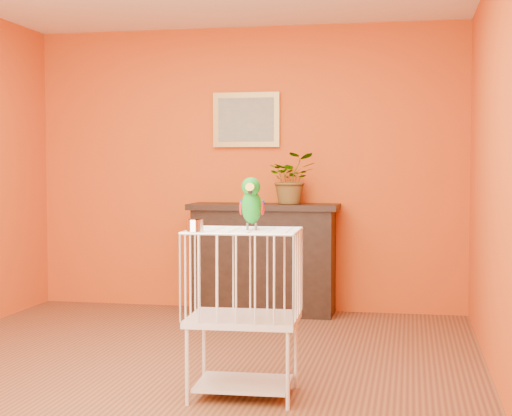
# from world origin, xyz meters

# --- Properties ---
(ground) EXTENTS (4.50, 4.50, 0.00)m
(ground) POSITION_xyz_m (0.00, 0.00, 0.00)
(ground) COLOR brown
(ground) RESTS_ON ground
(room_shell) EXTENTS (4.50, 4.50, 4.50)m
(room_shell) POSITION_xyz_m (0.00, 0.00, 1.58)
(room_shell) COLOR #D14A13
(room_shell) RESTS_ON ground
(console_cabinet) EXTENTS (1.33, 0.48, 0.99)m
(console_cabinet) POSITION_xyz_m (0.20, 2.02, 0.50)
(console_cabinet) COLOR black
(console_cabinet) RESTS_ON ground
(potted_plant) EXTENTS (0.52, 0.55, 0.36)m
(potted_plant) POSITION_xyz_m (0.45, 2.06, 1.16)
(potted_plant) COLOR #26722D
(potted_plant) RESTS_ON console_cabinet
(framed_picture) EXTENTS (0.62, 0.04, 0.50)m
(framed_picture) POSITION_xyz_m (0.00, 2.22, 1.75)
(framed_picture) COLOR #AE883E
(framed_picture) RESTS_ON room_shell
(birdcage) EXTENTS (0.64, 0.50, 0.96)m
(birdcage) POSITION_xyz_m (0.56, -0.52, 0.50)
(birdcage) COLOR white
(birdcage) RESTS_ON ground
(feed_cup) EXTENTS (0.09, 0.09, 0.07)m
(feed_cup) POSITION_xyz_m (0.33, -0.73, 1.00)
(feed_cup) COLOR silver
(feed_cup) RESTS_ON birdcage
(parrot) EXTENTS (0.15, 0.27, 0.30)m
(parrot) POSITION_xyz_m (0.61, -0.52, 1.11)
(parrot) COLOR #59544C
(parrot) RESTS_ON birdcage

